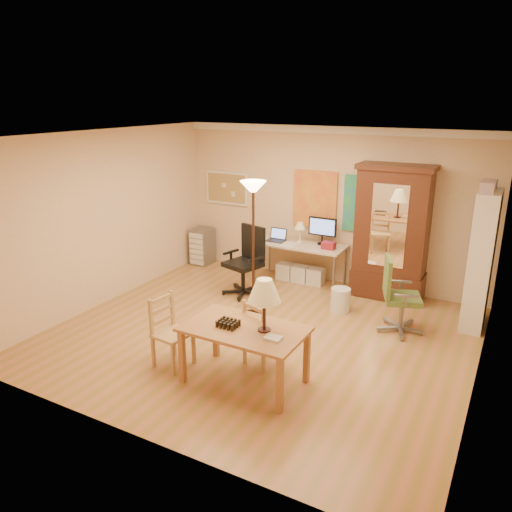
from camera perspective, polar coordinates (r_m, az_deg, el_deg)
The scene contains 16 objects.
floor at distance 7.03m, azimuth 0.55°, elevation -8.96°, with size 5.50×5.50×0.00m, color olive.
crown_molding at distance 8.55m, azimuth 8.61°, elevation 14.08°, with size 5.50×0.08×0.12m, color white.
corkboard at distance 9.59m, azimuth -3.35°, elevation 7.77°, with size 0.90×0.04×0.62m, color #9F854A.
art_panel_left at distance 8.80m, azimuth 6.74°, elevation 6.43°, with size 0.80×0.04×1.00m, color gold.
art_panel_right at distance 8.51m, azimuth 12.39°, elevation 5.76°, with size 0.75×0.04×0.95m, color teal.
dining_table at distance 5.58m, azimuth -0.54°, elevation -7.10°, with size 1.38×0.84×1.29m.
ladder_chair_back at distance 6.13m, azimuth 0.67°, elevation -9.06°, with size 0.49×0.48×0.84m.
ladder_chair_left at distance 6.22m, azimuth -9.70°, elevation -8.76°, with size 0.44×0.46×0.89m.
torchiere_lamp at distance 7.09m, azimuth -0.32°, elevation 5.34°, with size 0.37×0.37×2.04m.
computer_desk at distance 8.80m, azimuth 5.27°, elevation -0.33°, with size 1.58×0.69×1.20m.
office_chair_black at distance 8.31m, azimuth -1.29°, elevation -2.35°, with size 0.71×0.71×1.15m.
office_chair_green at distance 7.29m, azimuth 15.96°, elevation -6.18°, with size 0.66×0.66×1.08m.
drawer_cart at distance 9.86m, azimuth -6.17°, elevation 1.13°, with size 0.35×0.43×0.71m.
armoire at distance 8.29m, azimuth 15.16°, elevation 1.63°, with size 1.18×0.56×2.17m.
bookshelf at distance 7.63m, azimuth 24.31°, elevation -0.49°, with size 0.29×0.79×1.96m.
wastebin at distance 7.78m, azimuth 9.63°, elevation -4.98°, with size 0.30×0.30×0.38m, color silver.
Camera 1 is at (2.94, -5.55, 3.17)m, focal length 35.00 mm.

